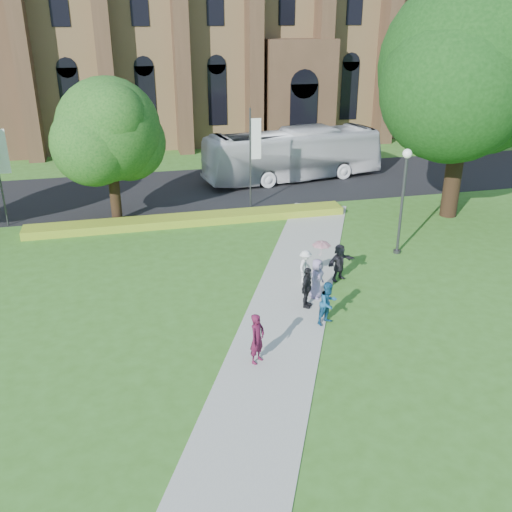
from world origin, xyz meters
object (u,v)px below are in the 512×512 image
object	(u,v)px
streetlamp	(403,189)
pedestrian_0	(257,339)
tour_coach	(293,154)
large_tree	(468,67)

from	to	relation	value
streetlamp	pedestrian_0	size ratio (longest dim) A/B	2.88
tour_coach	large_tree	bearing A→B (deg)	-154.03
streetlamp	large_tree	distance (m)	8.73
streetlamp	large_tree	bearing A→B (deg)	39.29
tour_coach	pedestrian_0	bearing A→B (deg)	151.52
tour_coach	streetlamp	bearing A→B (deg)	176.05
large_tree	tour_coach	distance (m)	13.43
streetlamp	large_tree	xyz separation A→B (m)	(5.50, 4.50, 5.07)
streetlamp	pedestrian_0	distance (m)	12.16
large_tree	tour_coach	size ratio (longest dim) A/B	1.03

